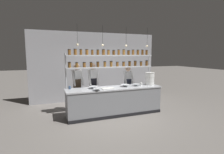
{
  "coord_description": "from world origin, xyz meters",
  "views": [
    {
      "loc": [
        -2.1,
        -5.32,
        2.0
      ],
      "look_at": [
        -0.02,
        0.2,
        1.25
      ],
      "focal_mm": 28.0,
      "sensor_mm": 36.0,
      "label": 1
    }
  ],
  "objects": [
    {
      "name": "spice_shelf_unit",
      "position": [
        -0.01,
        0.33,
        1.77
      ],
      "size": [
        3.1,
        0.28,
        2.19
      ],
      "color": "#ADAFB5",
      "rests_on": "ground_plane"
    },
    {
      "name": "container_stack",
      "position": [
        1.38,
        0.03,
        1.15
      ],
      "size": [
        0.33,
        0.33,
        0.45
      ],
      "color": "white",
      "rests_on": "prep_counter"
    },
    {
      "name": "prep_bowl_center_front",
      "position": [
        -0.71,
        0.06,
        0.96
      ],
      "size": [
        0.29,
        0.29,
        0.08
      ],
      "color": "silver",
      "rests_on": "prep_counter"
    },
    {
      "name": "serving_cup_front",
      "position": [
        1.02,
        0.01,
        0.97
      ],
      "size": [
        0.08,
        0.08,
        0.11
      ],
      "color": "silver",
      "rests_on": "prep_counter"
    },
    {
      "name": "prep_bowl_center_back",
      "position": [
        0.81,
        0.0,
        0.95
      ],
      "size": [
        0.26,
        0.26,
        0.07
      ],
      "color": "#B2B7BC",
      "rests_on": "prep_counter"
    },
    {
      "name": "chef_right",
      "position": [
        0.83,
        0.7,
        0.89
      ],
      "size": [
        0.36,
        0.28,
        1.57
      ],
      "rotation": [
        0.0,
        0.0,
        0.02
      ],
      "color": "black",
      "rests_on": "ground_plane"
    },
    {
      "name": "cutting_board",
      "position": [
        -0.29,
        -0.12,
        0.93
      ],
      "size": [
        0.4,
        0.26,
        0.02
      ],
      "color": "silver",
      "rests_on": "prep_counter"
    },
    {
      "name": "prep_bowl_near_left",
      "position": [
        0.39,
        0.01,
        0.96
      ],
      "size": [
        0.29,
        0.29,
        0.08
      ],
      "color": "silver",
      "rests_on": "prep_counter"
    },
    {
      "name": "pendant_light_row",
      "position": [
        0.0,
        0.0,
        2.33
      ],
      "size": [
        2.47,
        0.07,
        0.65
      ],
      "color": "black"
    },
    {
      "name": "prep_bowl_near_right",
      "position": [
        -0.69,
        -0.3,
        0.95
      ],
      "size": [
        0.25,
        0.25,
        0.07
      ],
      "color": "#B2B7BC",
      "rests_on": "prep_counter"
    },
    {
      "name": "serving_cup_by_board",
      "position": [
        -1.43,
        0.25,
        0.97
      ],
      "size": [
        0.07,
        0.07,
        0.1
      ],
      "color": "#334C70",
      "rests_on": "prep_counter"
    },
    {
      "name": "chef_left",
      "position": [
        -1.12,
        0.68,
        0.99
      ],
      "size": [
        0.41,
        0.34,
        1.7
      ],
      "rotation": [
        0.0,
        0.0,
        0.24
      ],
      "color": "black",
      "rests_on": "ground_plane"
    },
    {
      "name": "prep_counter",
      "position": [
        0.0,
        -0.0,
        0.46
      ],
      "size": [
        3.22,
        0.76,
        0.92
      ],
      "color": "gray",
      "rests_on": "ground_plane"
    },
    {
      "name": "back_wall",
      "position": [
        0.0,
        2.22,
        1.48
      ],
      "size": [
        5.62,
        0.12,
        2.96
      ],
      "primitive_type": "cube",
      "color": "#939399",
      "rests_on": "ground_plane"
    },
    {
      "name": "chef_center",
      "position": [
        -0.58,
        0.62,
        0.99
      ],
      "size": [
        0.38,
        0.31,
        1.71
      ],
      "rotation": [
        0.0,
        0.0,
        0.1
      ],
      "color": "black",
      "rests_on": "ground_plane"
    },
    {
      "name": "ground_plane",
      "position": [
        0.0,
        0.0,
        0.0
      ],
      "size": [
        40.0,
        40.0,
        0.0
      ],
      "primitive_type": "plane",
      "color": "slate"
    }
  ]
}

